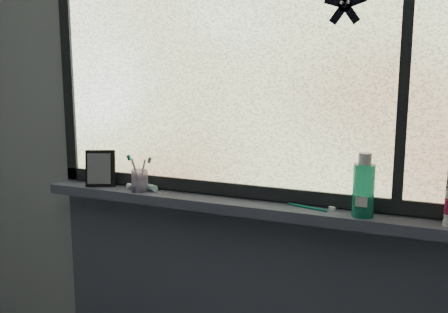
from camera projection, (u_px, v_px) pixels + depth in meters
wall_back at (237, 137)px, 1.92m from camera, size 3.00×0.01×2.50m
windowsill at (229, 205)px, 1.90m from camera, size 1.62×0.14×0.04m
window_pane at (235, 64)px, 1.85m from camera, size 1.50×0.01×1.00m
frame_bottom at (234, 189)px, 1.93m from camera, size 1.60×0.03×0.05m
frame_left at (69, 64)px, 2.15m from camera, size 0.05×0.03×1.10m
frame_mullion at (405, 63)px, 1.61m from camera, size 0.03×0.03×1.00m
starfish_sticker at (345, 5)px, 1.65m from camera, size 0.15×0.02×0.15m
vanity_mirror at (100, 168)px, 2.10m from camera, size 0.14×0.11×0.15m
toothpaste_tube at (144, 186)px, 2.04m from camera, size 0.20×0.08×0.04m
toothbrush_cup at (140, 181)px, 2.02m from camera, size 0.08×0.08×0.09m
toothbrush_lying at (307, 207)px, 1.78m from camera, size 0.19×0.07×0.01m
mouthwash_bottle at (364, 185)px, 1.66m from camera, size 0.07×0.07×0.18m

